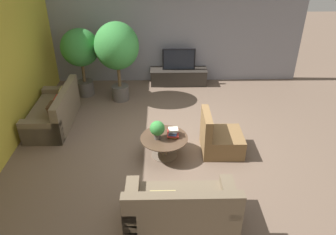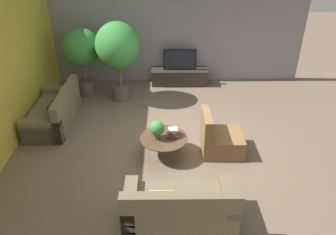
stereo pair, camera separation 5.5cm
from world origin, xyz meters
name	(u,v)px [view 2 (the right image)]	position (x,y,z in m)	size (l,w,h in m)	color
ground_plane	(172,142)	(0.00, 0.00, 0.00)	(24.00, 24.00, 0.00)	brown
back_wall_stone	(170,29)	(0.00, 3.26, 1.50)	(7.40, 0.12, 3.00)	gray
side_wall_left	(3,72)	(-3.26, 0.20, 1.50)	(0.12, 7.40, 3.00)	gold
media_console	(179,76)	(0.27, 2.94, 0.23)	(1.60, 0.50, 0.44)	#2D2823
television	(180,59)	(0.27, 2.94, 0.73)	(0.91, 0.13, 0.60)	black
coffee_table	(164,143)	(-0.17, -0.46, 0.29)	(0.92, 0.92, 0.42)	#756656
couch_by_wall	(55,112)	(-2.63, 0.78, 0.29)	(0.84, 1.79, 0.84)	brown
couch_near_entry	(179,209)	(0.06, -2.17, 0.28)	(1.67, 0.84, 0.84)	brown
armchair_wicker	(219,139)	(0.92, -0.33, 0.27)	(0.80, 0.76, 0.86)	brown
potted_palm_tall	(81,51)	(-2.24, 2.29, 1.22)	(0.96, 0.96, 1.78)	#514C47
potted_palm_corner	(118,48)	(-1.28, 1.99, 1.37)	(1.08, 1.08, 2.01)	#514C47
potted_plant_tabletop	(157,129)	(-0.30, -0.49, 0.64)	(0.28, 0.28, 0.37)	#514C47
book_stack	(173,132)	(0.00, -0.39, 0.49)	(0.23, 0.28, 0.16)	gold
remote_black	(160,131)	(-0.25, -0.24, 0.43)	(0.04, 0.16, 0.02)	black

